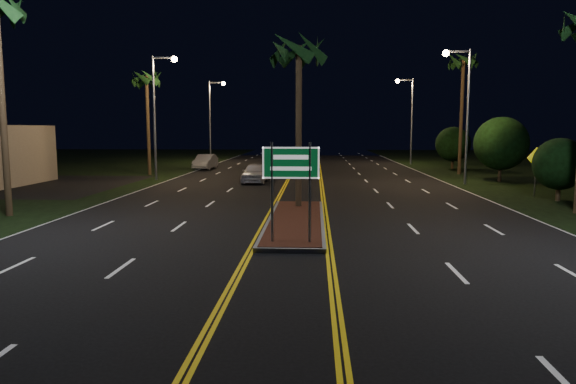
# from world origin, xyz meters

# --- Properties ---
(ground) EXTENTS (120.00, 120.00, 0.00)m
(ground) POSITION_xyz_m (0.00, 0.00, 0.00)
(ground) COLOR black
(ground) RESTS_ON ground
(median_island) EXTENTS (2.25, 10.25, 0.17)m
(median_island) POSITION_xyz_m (0.00, 7.00, 0.08)
(median_island) COLOR gray
(median_island) RESTS_ON ground
(highway_sign) EXTENTS (1.80, 0.08, 3.20)m
(highway_sign) POSITION_xyz_m (0.00, 2.80, 2.40)
(highway_sign) COLOR gray
(highway_sign) RESTS_ON ground
(streetlight_left_mid) EXTENTS (1.91, 0.44, 9.00)m
(streetlight_left_mid) POSITION_xyz_m (-10.61, 24.00, 5.66)
(streetlight_left_mid) COLOR gray
(streetlight_left_mid) RESTS_ON ground
(streetlight_left_far) EXTENTS (1.91, 0.44, 9.00)m
(streetlight_left_far) POSITION_xyz_m (-10.61, 44.00, 5.66)
(streetlight_left_far) COLOR gray
(streetlight_left_far) RESTS_ON ground
(streetlight_right_mid) EXTENTS (1.91, 0.44, 9.00)m
(streetlight_right_mid) POSITION_xyz_m (10.61, 22.00, 5.66)
(streetlight_right_mid) COLOR gray
(streetlight_right_mid) RESTS_ON ground
(streetlight_right_far) EXTENTS (1.91, 0.44, 9.00)m
(streetlight_right_far) POSITION_xyz_m (10.61, 42.00, 5.66)
(streetlight_right_far) COLOR gray
(streetlight_right_far) RESTS_ON ground
(palm_median) EXTENTS (2.40, 2.40, 8.30)m
(palm_median) POSITION_xyz_m (0.00, 10.50, 7.28)
(palm_median) COLOR #382819
(palm_median) RESTS_ON ground
(palm_left_far) EXTENTS (2.40, 2.40, 8.80)m
(palm_left_far) POSITION_xyz_m (-12.80, 28.00, 7.75)
(palm_left_far) COLOR #382819
(palm_left_far) RESTS_ON ground
(palm_right_far) EXTENTS (2.40, 2.40, 10.30)m
(palm_right_far) POSITION_xyz_m (12.80, 30.00, 9.14)
(palm_right_far) COLOR #382819
(palm_right_far) RESTS_ON ground
(shrub_near) EXTENTS (2.70, 2.70, 3.30)m
(shrub_near) POSITION_xyz_m (13.50, 14.00, 1.95)
(shrub_near) COLOR #382819
(shrub_near) RESTS_ON ground
(shrub_mid) EXTENTS (3.78, 3.78, 4.62)m
(shrub_mid) POSITION_xyz_m (14.00, 24.00, 2.73)
(shrub_mid) COLOR #382819
(shrub_mid) RESTS_ON ground
(shrub_far) EXTENTS (3.24, 3.24, 3.96)m
(shrub_far) POSITION_xyz_m (13.80, 36.00, 2.34)
(shrub_far) COLOR #382819
(shrub_far) RESTS_ON ground
(car_near) EXTENTS (2.19, 4.83, 1.59)m
(car_near) POSITION_xyz_m (-3.45, 22.57, 0.79)
(car_near) COLOR silver
(car_near) RESTS_ON ground
(car_far) EXTENTS (2.32, 4.95, 1.62)m
(car_far) POSITION_xyz_m (-9.50, 34.28, 0.81)
(car_far) COLOR #B9BCC4
(car_far) RESTS_ON ground
(warning_sign) EXTENTS (1.13, 0.30, 2.75)m
(warning_sign) POSITION_xyz_m (13.00, 15.68, 1.82)
(warning_sign) COLOR gray
(warning_sign) RESTS_ON ground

